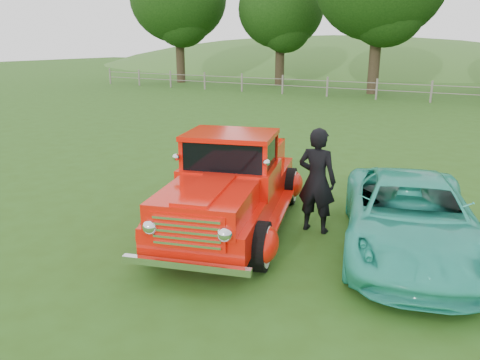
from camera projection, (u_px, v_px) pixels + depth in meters
The scene contains 7 objects.
ground at pixel (225, 252), 7.60m from camera, with size 140.00×140.00×0.00m, color #2B5115.
distant_hills at pixel (436, 104), 60.44m from camera, with size 116.00×60.00×18.00m.
fence_line at pixel (431, 92), 25.78m from camera, with size 48.00×0.12×1.20m.
tree_mid_west at pixel (281, 9), 35.03m from camera, with size 6.40×6.40×8.46m.
red_pickup at pixel (232, 186), 8.38m from camera, with size 3.17×5.27×1.78m.
teal_sedan at pixel (410, 217), 7.44m from camera, with size 2.01×4.35×1.21m, color #2EB89E.
man at pixel (317, 181), 8.19m from camera, with size 0.69×0.45×1.88m, color black.
Camera 1 is at (3.63, -5.93, 3.29)m, focal length 35.00 mm.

